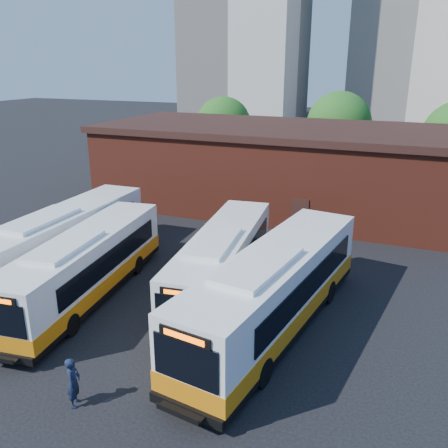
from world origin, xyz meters
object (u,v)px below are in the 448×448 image
at_px(bus_west, 63,243).
at_px(bus_east, 222,264).
at_px(transit_worker, 74,382).
at_px(bus_midwest, 86,268).
at_px(bus_mideast, 274,293).

bearing_deg(bus_west, bus_east, 3.21).
relative_size(bus_east, transit_worker, 6.86).
height_order(bus_midwest, bus_mideast, bus_mideast).
bearing_deg(transit_worker, bus_east, -29.94).
relative_size(bus_west, bus_midwest, 1.04).
distance_m(bus_midwest, transit_worker, 8.07).
bearing_deg(bus_east, bus_midwest, -159.91).
bearing_deg(bus_east, bus_west, 178.23).
bearing_deg(bus_east, bus_mideast, -42.25).
distance_m(bus_mideast, transit_worker, 8.71).
bearing_deg(bus_midwest, bus_west, 138.42).
xyz_separation_m(bus_east, transit_worker, (-1.38, -9.65, -0.61)).
xyz_separation_m(bus_mideast, transit_worker, (-4.78, -7.23, -0.80)).
bearing_deg(bus_mideast, bus_west, -179.19).
relative_size(bus_west, bus_mideast, 0.94).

